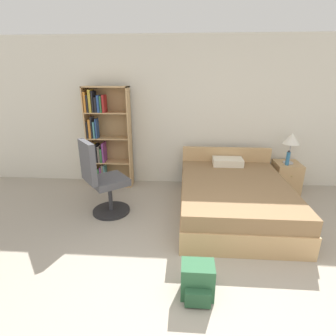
% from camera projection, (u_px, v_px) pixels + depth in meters
% --- Properties ---
extents(wall_back, '(9.00, 0.06, 2.60)m').
position_uv_depth(wall_back, '(204.00, 114.00, 4.66)').
color(wall_back, silver).
rests_on(wall_back, ground_plane).
extents(bookshelf, '(0.77, 0.27, 1.79)m').
position_uv_depth(bookshelf, '(104.00, 139.00, 4.68)').
color(bookshelf, tan).
rests_on(bookshelf, ground_plane).
extents(bed, '(1.54, 2.05, 0.76)m').
position_uv_depth(bed, '(233.00, 196.00, 3.90)').
color(bed, tan).
rests_on(bed, ground_plane).
extents(office_chair, '(0.72, 0.71, 1.14)m').
position_uv_depth(office_chair, '(102.00, 182.00, 3.75)').
color(office_chair, '#232326').
rests_on(office_chair, ground_plane).
extents(nightstand, '(0.42, 0.48, 0.52)m').
position_uv_depth(nightstand, '(286.00, 177.00, 4.63)').
color(nightstand, tan).
rests_on(nightstand, ground_plane).
extents(table_lamp, '(0.27, 0.27, 0.53)m').
position_uv_depth(table_lamp, '(292.00, 140.00, 4.38)').
color(table_lamp, '#B2B2B7').
rests_on(table_lamp, nightstand).
extents(water_bottle, '(0.06, 0.06, 0.25)m').
position_uv_depth(water_bottle, '(288.00, 158.00, 4.40)').
color(water_bottle, teal).
rests_on(water_bottle, nightstand).
extents(backpack_green, '(0.31, 0.29, 0.34)m').
position_uv_depth(backpack_green, '(197.00, 281.00, 2.43)').
color(backpack_green, '#2D603D').
rests_on(backpack_green, ground_plane).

